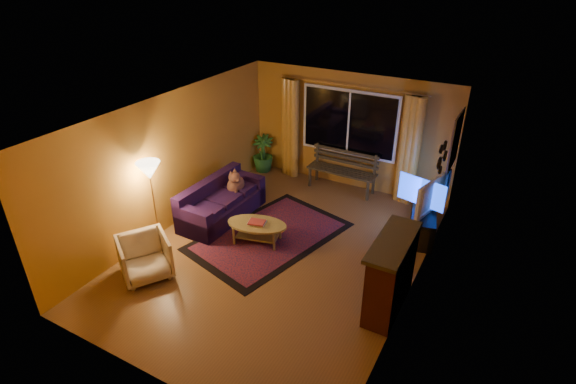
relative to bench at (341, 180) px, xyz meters
The scene contains 22 objects.
floor 2.69m from the bench, 90.29° to the right, with size 4.50×6.00×0.02m, color brown.
ceiling 3.52m from the bench, 90.29° to the right, with size 4.50×6.00×0.02m, color white.
wall_back 1.08m from the bench, 92.37° to the left, with size 4.50×0.02×2.50m, color #C2832B.
wall_left 3.66m from the bench, 130.32° to the right, with size 0.02×6.00×2.50m, color #C2832B.
wall_right 3.64m from the bench, 50.03° to the right, with size 0.02×6.00×2.50m, color #C2832B.
window 1.25m from the bench, 92.95° to the left, with size 2.00×0.02×1.30m, color black.
curtain_rod 2.04m from the bench, 93.55° to the left, with size 0.03×0.03×3.20m, color #BF8C3F.
curtain_left 1.64m from the bench, behind, with size 0.36×0.36×2.24m, color gold.
curtain_right 1.62m from the bench, ahead, with size 0.36×0.36×2.24m, color gold.
bench is the anchor object (origin of this frame).
potted_plant 2.02m from the bench, behind, with size 0.49×0.49×0.87m, color #235B1E.
sofa 2.71m from the bench, 125.64° to the right, with size 0.80×1.86×0.75m, color #210E34.
dog 2.37m from the bench, 130.63° to the right, with size 0.29×0.40×0.44m, color brown, non-canonical shape.
armchair 4.53m from the bench, 110.45° to the right, with size 0.74×0.69×0.76m, color #CFB58F.
floor_lamp 4.06m from the bench, 120.04° to the right, with size 0.27×0.27×1.61m, color #BF8C3F.
rug 2.39m from the bench, 100.15° to the right, with size 1.78×2.81×0.02m, color maroon.
coffee_table 2.64m from the bench, 101.48° to the right, with size 1.08×1.08×0.39m, color #9B8744.
tv_console 2.18m from the bench, 24.50° to the right, with size 0.42×1.26×0.52m, color black.
television 2.27m from the bench, 24.50° to the right, with size 1.13×0.15×0.65m, color black.
fireplace 3.71m from the bench, 56.52° to the right, with size 0.40×1.20×1.10m, color maroon.
mirror_cluster 3.03m from the bench, 32.13° to the right, with size 0.06×0.60×0.56m, color black, non-canonical shape.
painting 2.64m from the bench, ahead, with size 0.04×0.76×0.96m, color orange.
Camera 1 is at (3.20, -5.54, 4.60)m, focal length 28.00 mm.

